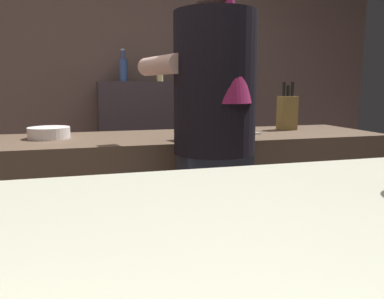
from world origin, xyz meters
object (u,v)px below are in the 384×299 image
(bottle_soy, at_px, (123,69))
(bartender, at_px, (215,132))
(chefs_knife, at_px, (239,134))
(bottle_olive_oil, at_px, (160,73))
(knife_block, at_px, (287,112))
(mixing_bowl, at_px, (49,133))

(bottle_soy, bearing_deg, bartender, -83.40)
(chefs_knife, height_order, bottle_olive_oil, bottle_olive_oil)
(bartender, height_order, knife_block, bartender)
(chefs_knife, height_order, bottle_soy, bottle_soy)
(bottle_olive_oil, bearing_deg, chefs_knife, -80.89)
(bottle_olive_oil, bearing_deg, knife_block, -62.28)
(bottle_soy, bearing_deg, bottle_olive_oil, -19.48)
(bartender, bearing_deg, bottle_olive_oil, -16.86)
(bartender, height_order, chefs_knife, bartender)
(bartender, xyz_separation_m, mixing_bowl, (-0.70, 0.52, -0.04))
(mixing_bowl, height_order, chefs_knife, mixing_bowl)
(bartender, distance_m, bottle_soy, 1.76)
(bottle_olive_oil, bearing_deg, bartender, -93.03)
(bartender, distance_m, knife_block, 0.85)
(mixing_bowl, xyz_separation_m, bottle_soy, (0.50, 1.19, 0.37))
(knife_block, bearing_deg, bottle_olive_oil, 117.72)
(knife_block, bearing_deg, mixing_bowl, -179.00)
(knife_block, xyz_separation_m, chefs_knife, (-0.37, -0.14, -0.10))
(mixing_bowl, bearing_deg, knife_block, 1.00)
(mixing_bowl, distance_m, chefs_knife, 0.98)
(knife_block, relative_size, bottle_soy, 1.08)
(knife_block, bearing_deg, bartender, -139.99)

